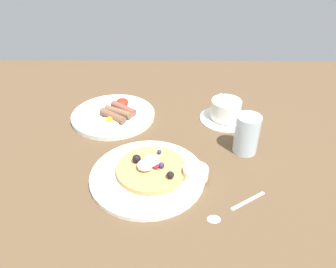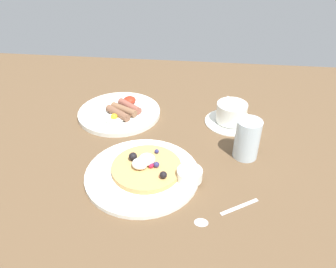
{
  "view_description": "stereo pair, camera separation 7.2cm",
  "coord_description": "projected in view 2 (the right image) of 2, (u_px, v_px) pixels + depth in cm",
  "views": [
    {
      "loc": [
        4.37,
        -68.45,
        50.77
      ],
      "look_at": [
        3.78,
        -0.18,
        4.0
      ],
      "focal_mm": 34.51,
      "sensor_mm": 36.0,
      "label": 1
    },
    {
      "loc": [
        11.53,
        -68.01,
        50.77
      ],
      "look_at": [
        3.78,
        -0.18,
        4.0
      ],
      "focal_mm": 34.51,
      "sensor_mm": 36.0,
      "label": 2
    }
  ],
  "objects": [
    {
      "name": "ground_plane",
      "position": [
        154.0,
        150.0,
        0.86
      ],
      "size": [
        163.94,
        119.9,
        3.0
      ],
      "primitive_type": "cube",
      "color": "brown"
    },
    {
      "name": "coffee_cup",
      "position": [
        231.0,
        112.0,
        0.93
      ],
      "size": [
        8.72,
        11.63,
        5.47
      ],
      "color": "white",
      "rests_on": "coffee_saucer"
    },
    {
      "name": "teaspoon",
      "position": [
        216.0,
        216.0,
        0.65
      ],
      "size": [
        13.44,
        8.96,
        0.6
      ],
      "color": "silver",
      "rests_on": "ground_plane"
    },
    {
      "name": "water_glass",
      "position": [
        247.0,
        139.0,
        0.79
      ],
      "size": [
        6.16,
        6.16,
        10.3
      ],
      "primitive_type": "cylinder",
      "color": "silver",
      "rests_on": "ground_plane"
    },
    {
      "name": "pancake_with_berries",
      "position": [
        146.0,
        167.0,
        0.75
      ],
      "size": [
        16.34,
        16.34,
        3.64
      ],
      "color": "tan",
      "rests_on": "pancake_plate"
    },
    {
      "name": "fried_breakfast",
      "position": [
        123.0,
        109.0,
        0.97
      ],
      "size": [
        10.85,
        14.67,
        2.41
      ],
      "color": "brown",
      "rests_on": "breakfast_plate"
    },
    {
      "name": "coffee_saucer",
      "position": [
        230.0,
        121.0,
        0.95
      ],
      "size": [
        14.84,
        14.84,
        0.74
      ],
      "primitive_type": "cylinder",
      "color": "white",
      "rests_on": "ground_plane"
    },
    {
      "name": "pancake_plate",
      "position": [
        142.0,
        174.0,
        0.75
      ],
      "size": [
        26.59,
        26.59,
        1.05
      ],
      "primitive_type": "cylinder",
      "color": "white",
      "rests_on": "ground_plane"
    },
    {
      "name": "syrup_ramekin",
      "position": [
        190.0,
        175.0,
        0.72
      ],
      "size": [
        5.73,
        5.73,
        2.64
      ],
      "color": "white",
      "rests_on": "pancake_plate"
    },
    {
      "name": "breakfast_plate",
      "position": [
        119.0,
        113.0,
        0.98
      ],
      "size": [
        24.68,
        24.68,
        1.38
      ],
      "primitive_type": "cylinder",
      "color": "white",
      "rests_on": "ground_plane"
    }
  ]
}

